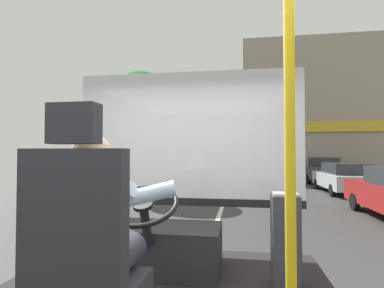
{
  "coord_description": "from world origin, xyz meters",
  "views": [
    {
      "loc": [
        0.59,
        -1.71,
        1.68
      ],
      "look_at": [
        0.08,
        1.48,
        1.78
      ],
      "focal_mm": 28.61,
      "sensor_mm": 36.0,
      "label": 1
    }
  ],
  "objects_px": {
    "handrail_pole": "(290,149)",
    "parked_car_silver": "(345,178)",
    "bus_driver": "(96,226)",
    "steering_console": "(158,246)",
    "fare_box": "(285,240)",
    "parked_car_charcoal": "(320,169)",
    "driver_seat": "(84,264)"
  },
  "relations": [
    {
      "from": "handrail_pole",
      "to": "parked_car_silver",
      "type": "relative_size",
      "value": 0.54
    },
    {
      "from": "bus_driver",
      "to": "steering_console",
      "type": "height_order",
      "value": "bus_driver"
    },
    {
      "from": "handrail_pole",
      "to": "fare_box",
      "type": "relative_size",
      "value": 2.9
    },
    {
      "from": "handrail_pole",
      "to": "parked_car_charcoal",
      "type": "distance_m",
      "value": 17.9
    },
    {
      "from": "handrail_pole",
      "to": "parked_car_silver",
      "type": "distance_m",
      "value": 13.19
    },
    {
      "from": "steering_console",
      "to": "parked_car_charcoal",
      "type": "xyz_separation_m",
      "value": [
        5.22,
        15.99,
        -0.12
      ]
    },
    {
      "from": "handrail_pole",
      "to": "parked_car_charcoal",
      "type": "height_order",
      "value": "handrail_pole"
    },
    {
      "from": "parked_car_silver",
      "to": "fare_box",
      "type": "bearing_deg",
      "value": -109.55
    },
    {
      "from": "driver_seat",
      "to": "handrail_pole",
      "type": "bearing_deg",
      "value": -4.53
    },
    {
      "from": "steering_console",
      "to": "parked_car_charcoal",
      "type": "bearing_deg",
      "value": 71.93
    },
    {
      "from": "bus_driver",
      "to": "fare_box",
      "type": "bearing_deg",
      "value": 44.02
    },
    {
      "from": "driver_seat",
      "to": "bus_driver",
      "type": "height_order",
      "value": "driver_seat"
    },
    {
      "from": "bus_driver",
      "to": "fare_box",
      "type": "xyz_separation_m",
      "value": [
        1.07,
        1.03,
        -0.31
      ]
    },
    {
      "from": "fare_box",
      "to": "parked_car_charcoal",
      "type": "height_order",
      "value": "parked_car_charcoal"
    },
    {
      "from": "handrail_pole",
      "to": "parked_car_charcoal",
      "type": "xyz_separation_m",
      "value": [
        4.3,
        17.35,
        -0.96
      ]
    },
    {
      "from": "parked_car_silver",
      "to": "parked_car_charcoal",
      "type": "distance_m",
      "value": 4.88
    },
    {
      "from": "driver_seat",
      "to": "handrail_pole",
      "type": "relative_size",
      "value": 0.6
    },
    {
      "from": "parked_car_silver",
      "to": "parked_car_charcoal",
      "type": "bearing_deg",
      "value": 88.17
    },
    {
      "from": "bus_driver",
      "to": "steering_console",
      "type": "relative_size",
      "value": 0.68
    },
    {
      "from": "steering_console",
      "to": "handrail_pole",
      "type": "xyz_separation_m",
      "value": [
        0.92,
        -1.36,
        0.84
      ]
    },
    {
      "from": "driver_seat",
      "to": "fare_box",
      "type": "height_order",
      "value": "driver_seat"
    },
    {
      "from": "steering_console",
      "to": "handrail_pole",
      "type": "relative_size",
      "value": 0.52
    },
    {
      "from": "bus_driver",
      "to": "parked_car_charcoal",
      "type": "xyz_separation_m",
      "value": [
        5.22,
        17.16,
        -0.57
      ]
    },
    {
      "from": "driver_seat",
      "to": "fare_box",
      "type": "xyz_separation_m",
      "value": [
        1.07,
        1.15,
        -0.16
      ]
    },
    {
      "from": "parked_car_silver",
      "to": "driver_seat",
      "type": "bearing_deg",
      "value": -112.21
    },
    {
      "from": "steering_console",
      "to": "fare_box",
      "type": "relative_size",
      "value": 1.5
    },
    {
      "from": "steering_console",
      "to": "fare_box",
      "type": "xyz_separation_m",
      "value": [
        1.07,
        -0.13,
        0.14
      ]
    },
    {
      "from": "bus_driver",
      "to": "handrail_pole",
      "type": "bearing_deg",
      "value": -11.59
    },
    {
      "from": "bus_driver",
      "to": "steering_console",
      "type": "bearing_deg",
      "value": 90.0
    },
    {
      "from": "driver_seat",
      "to": "parked_car_silver",
      "type": "bearing_deg",
      "value": 67.79
    },
    {
      "from": "bus_driver",
      "to": "parked_car_silver",
      "type": "height_order",
      "value": "bus_driver"
    },
    {
      "from": "bus_driver",
      "to": "handrail_pole",
      "type": "xyz_separation_m",
      "value": [
        0.92,
        -0.19,
        0.39
      ]
    }
  ]
}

